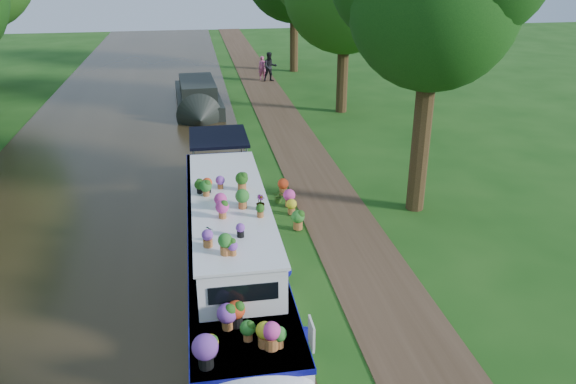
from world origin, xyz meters
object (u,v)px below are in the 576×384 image
Objects in this scene: plant_boat at (231,236)px; second_boat at (198,97)px; pedestrian_dark at (270,67)px; pedestrian_pink at (263,68)px.

plant_boat reaches higher than second_boat.
pedestrian_dark is (4.15, 22.44, 0.09)m from plant_boat.
pedestrian_dark is (4.65, 5.97, 0.34)m from second_boat.
plant_boat is 9.02× the size of pedestrian_pink.
plant_boat reaches higher than pedestrian_dark.
second_boat is at bearing -122.94° from pedestrian_pink.
plant_boat reaches higher than pedestrian_pink.
plant_boat is at bearing -90.81° from second_boat.
pedestrian_dark reaches higher than second_boat.
plant_boat is 23.28m from pedestrian_pink.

